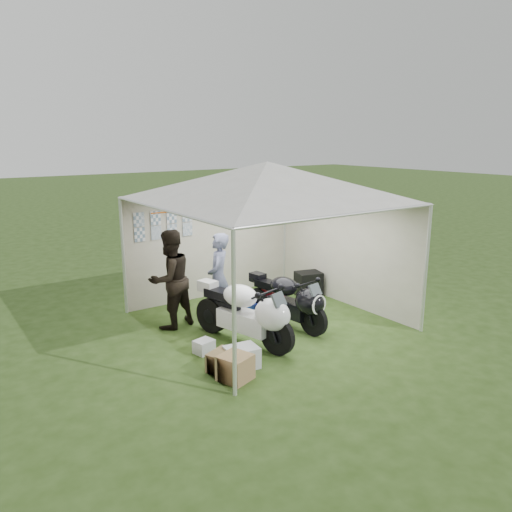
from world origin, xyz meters
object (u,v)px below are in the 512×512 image
(crate_3, at_px, (222,361))
(paddock_stand, at_px, (257,308))
(person_blue_jacket, at_px, (219,278))
(canopy_tent, at_px, (266,185))
(motorcycle_black, at_px, (290,300))
(crate_1, at_px, (235,367))
(crate_0, at_px, (242,357))
(equipment_box, at_px, (308,284))
(crate_2, at_px, (204,347))
(motorcycle_white, at_px, (248,312))
(person_dark_jacket, at_px, (170,279))

(crate_3, bearing_deg, paddock_stand, 42.45)
(person_blue_jacket, distance_m, crate_3, 2.18)
(canopy_tent, relative_size, motorcycle_black, 2.94)
(paddock_stand, bearing_deg, person_blue_jacket, 170.55)
(crate_1, bearing_deg, crate_3, 90.00)
(person_blue_jacket, distance_m, crate_0, 2.12)
(equipment_box, height_order, crate_2, equipment_box)
(crate_3, bearing_deg, motorcycle_white, 33.75)
(paddock_stand, xyz_separation_m, person_dark_jacket, (-1.65, 0.40, 0.77))
(motorcycle_black, xyz_separation_m, equipment_box, (1.52, 1.23, -0.26))
(person_dark_jacket, bearing_deg, crate_0, 80.58)
(canopy_tent, distance_m, crate_0, 3.13)
(canopy_tent, height_order, crate_1, canopy_tent)
(crate_1, bearing_deg, canopy_tent, 43.39)
(paddock_stand, relative_size, crate_3, 0.83)
(motorcycle_white, bearing_deg, crate_1, -147.09)
(person_dark_jacket, xyz_separation_m, equipment_box, (3.29, -0.04, -0.64))
(canopy_tent, xyz_separation_m, motorcycle_white, (-0.90, -0.72, -1.99))
(paddock_stand, xyz_separation_m, person_blue_jacket, (-0.79, 0.13, 0.72))
(motorcycle_black, xyz_separation_m, person_dark_jacket, (-1.77, 1.27, 0.38))
(person_dark_jacket, distance_m, equipment_box, 3.35)
(crate_0, height_order, crate_2, crate_0)
(person_blue_jacket, bearing_deg, crate_1, 13.42)
(motorcycle_white, xyz_separation_m, equipment_box, (2.60, 1.44, -0.32))
(crate_1, bearing_deg, crate_2, 85.84)
(paddock_stand, height_order, equipment_box, equipment_box)
(person_blue_jacket, bearing_deg, canopy_tent, 94.45)
(crate_2, distance_m, crate_3, 0.70)
(crate_1, bearing_deg, crate_0, 43.31)
(canopy_tent, bearing_deg, crate_2, -160.44)
(crate_1, bearing_deg, motorcycle_white, 47.64)
(motorcycle_black, relative_size, crate_3, 4.38)
(crate_0, height_order, crate_3, crate_0)
(equipment_box, bearing_deg, crate_1, -145.42)
(crate_1, relative_size, crate_2, 1.40)
(motorcycle_white, xyz_separation_m, crate_2, (-0.78, 0.12, -0.47))
(motorcycle_black, relative_size, crate_1, 4.60)
(paddock_stand, bearing_deg, motorcycle_black, -81.93)
(person_blue_jacket, xyz_separation_m, crate_3, (-1.02, -1.79, -0.71))
(paddock_stand, distance_m, crate_3, 2.45)
(motorcycle_black, xyz_separation_m, crate_0, (-1.64, -0.87, -0.37))
(person_dark_jacket, bearing_deg, person_blue_jacket, 149.83)
(motorcycle_black, bearing_deg, equipment_box, 30.89)
(person_blue_jacket, bearing_deg, motorcycle_white, 30.95)
(canopy_tent, bearing_deg, person_blue_jacket, 145.62)
(crate_2, bearing_deg, motorcycle_black, 2.82)
(paddock_stand, bearing_deg, crate_3, -137.55)
(equipment_box, bearing_deg, crate_0, -146.35)
(person_blue_jacket, distance_m, equipment_box, 2.51)
(equipment_box, distance_m, crate_0, 3.79)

